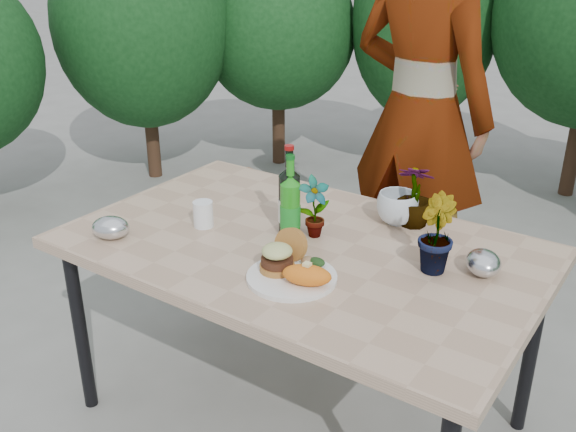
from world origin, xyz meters
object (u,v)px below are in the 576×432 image
Objects in this scene: patio_table at (301,258)px; person at (420,114)px; dinner_plate at (292,277)px; wine_bottle at (289,201)px.

person is at bearing 92.07° from patio_table.
patio_table is at bearing 116.97° from dinner_plate.
wine_bottle is (-0.08, 0.05, 0.18)m from patio_table.
wine_bottle reaches higher than patio_table.
patio_table is 0.26m from dinner_plate.
patio_table is 0.20m from wine_bottle.
person is at bearing 96.96° from dinner_plate.
patio_table is at bearing -38.07° from wine_bottle.
patio_table is 0.82× the size of person.
person is (-0.04, 1.03, 0.28)m from patio_table.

